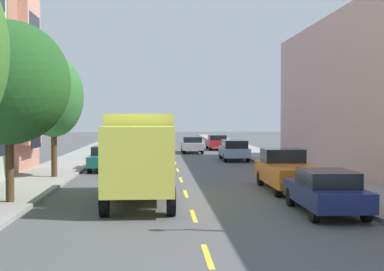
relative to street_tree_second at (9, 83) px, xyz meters
name	(u,v)px	position (x,y,z in m)	size (l,w,h in m)	color
ground_plane	(176,165)	(6.40, 15.62, -4.37)	(160.00, 160.00, 0.00)	#4C4C4F
sidewalk_left	(60,168)	(-0.70, 13.62, -4.30)	(3.20, 120.00, 0.14)	gray
sidewalk_right	(291,167)	(13.50, 13.62, -4.30)	(3.20, 120.00, 0.14)	gray
lane_centerline_dashes	(179,174)	(6.40, 10.12, -4.37)	(0.14, 47.20, 0.01)	yellow
street_tree_second	(9,83)	(0.00, 0.00, 0.00)	(4.31, 4.31, 6.44)	#47331E
street_tree_third	(54,97)	(0.00, 8.13, -0.19)	(3.00, 3.00, 6.10)	#47331E
delivery_box_truck	(140,152)	(4.60, 0.58, -2.51)	(2.47, 7.25, 3.27)	#D8D84C
parked_sedan_teal	(106,158)	(2.17, 12.68, -3.62)	(1.84, 4.52, 1.43)	#195B60
parked_sedan_red	(217,142)	(10.88, 32.49, -3.62)	(1.83, 4.51, 1.43)	#AD1E1E
parked_suv_black	(126,140)	(2.15, 32.48, -3.39)	(1.97, 4.81, 1.93)	black
parked_wagon_charcoal	(115,149)	(2.04, 20.53, -3.57)	(1.92, 4.74, 1.50)	#333338
parked_wagon_sky	(234,149)	(10.74, 19.41, -3.57)	(1.90, 4.73, 1.50)	#7A9EC6
parked_sedan_navy	(326,191)	(10.75, -2.23, -3.62)	(1.85, 4.52, 1.43)	navy
parked_pickup_orange	(288,171)	(10.87, 3.53, -3.55)	(2.01, 5.30, 1.73)	orange
moving_silver_sedan	(192,144)	(8.20, 28.00, -3.62)	(1.80, 4.50, 1.43)	#B2B5BA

